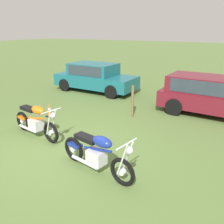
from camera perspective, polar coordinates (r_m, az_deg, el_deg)
ground_plane at (r=6.49m, az=-11.90°, el=-9.26°), size 120.00×120.00×0.00m
motorcycle_orange at (r=7.36m, az=-17.94°, el=-2.09°), size 2.04×0.64×1.02m
motorcycle_blue at (r=5.30m, az=-3.78°, el=-9.92°), size 2.11×0.68×1.02m
car_teal at (r=12.35m, az=-4.18°, el=8.70°), size 4.24×1.85×1.43m
car_burgundy at (r=9.50m, az=23.73°, el=4.11°), size 4.34×1.88×1.43m
fence_post_wooden at (r=8.62m, az=4.98°, el=2.54°), size 0.10×0.10×1.17m
traffic_cone at (r=9.00m, az=-14.82°, el=0.42°), size 0.25×0.25×0.53m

